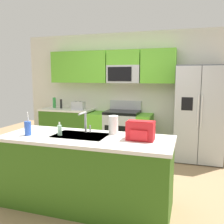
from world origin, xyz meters
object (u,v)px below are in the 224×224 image
Objects in this scene: toaster at (78,105)px; drink_cup_blue at (28,128)px; pepper_mill at (61,104)px; paper_towel_roll at (113,125)px; backpack at (141,130)px; sink_faucet at (85,120)px; refrigerator at (199,114)px; range_oven at (121,131)px; soap_dispenser at (60,130)px; bottle_green at (54,103)px.

drink_cup_blue is at bearing -79.33° from toaster.
paper_towel_roll reaches higher than pepper_mill.
backpack is at bearing -50.21° from toaster.
sink_faucet is 0.78m from backpack.
refrigerator is at bearing 72.11° from backpack.
paper_towel_roll is (0.49, -2.11, 0.58)m from range_oven.
pepper_mill reaches higher than soap_dispenser.
pepper_mill is at bearing 135.55° from backpack.
backpack is at bearing -10.10° from sink_faucet.
drink_cup_blue is (0.46, -2.45, 0.00)m from toaster.
soap_dispenser is (1.53, -2.44, -0.05)m from bottle_green.
pepper_mill is 0.71× the size of drink_cup_blue.
paper_towel_roll is (1.47, -2.06, 0.03)m from toaster.
refrigerator is 3.22m from drink_cup_blue.
range_oven reaches higher than toaster.
refrigerator is 7.61× the size of bottle_green.
drink_cup_blue reaches higher than range_oven.
toaster is 0.94× the size of drink_cup_blue.
bottle_green is at bearing 122.07° from soap_dispenser.
pepper_mill is at bearing 132.66° from paper_towel_roll.
paper_towel_roll is at bearing -47.34° from pepper_mill.
bottle_green is 3.06m from paper_towel_roll.
refrigerator reaches higher than drink_cup_blue.
soap_dispenser is at bearing -137.03° from sink_faucet.
drink_cup_blue is at bearing -158.97° from paper_towel_roll.
paper_towel_roll reaches higher than backpack.
drink_cup_blue is 0.93× the size of backpack.
range_oven is 5.60× the size of bottle_green.
refrigerator is at bearing 61.50° from paper_towel_roll.
range_oven is 4.56× the size of drink_cup_blue.
backpack reaches higher than range_oven.
bottle_green is 0.76× the size of backpack.
bottle_green reaches higher than range_oven.
refrigerator is at bearing -2.24° from bottle_green.
refrigerator is 7.71× the size of paper_towel_roll.
pepper_mill is 0.88× the size of paper_towel_roll.
pepper_mill is (-1.45, -0.00, 0.56)m from range_oven.
soap_dispenser is 0.53× the size of backpack.
drink_cup_blue is 0.40m from soap_dispenser.
sink_faucet is (1.57, -2.15, 0.06)m from pepper_mill.
range_oven is at bearing 0.10° from pepper_mill.
soap_dispenser is (0.39, 0.11, -0.02)m from drink_cup_blue.
toaster is 0.69m from bottle_green.
drink_cup_blue is (1.14, -2.56, -0.03)m from bottle_green.
range_oven is 2.25m from sink_faucet.
backpack is (2.55, -2.35, -0.00)m from bottle_green.
drink_cup_blue reaches higher than soap_dispenser.
sink_faucet is at bearing -53.97° from pepper_mill.
backpack reaches higher than toaster.
pepper_mill is 2.72m from soap_dispenser.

